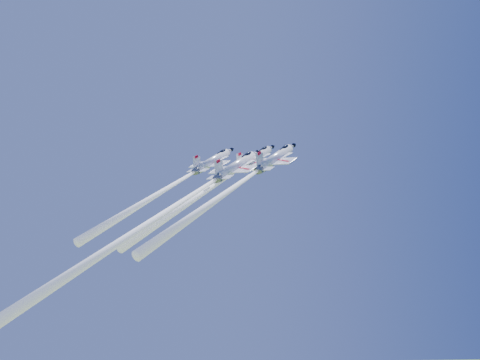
{
  "coord_description": "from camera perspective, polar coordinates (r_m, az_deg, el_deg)",
  "views": [
    {
      "loc": [
        -7.45,
        -107.98,
        77.91
      ],
      "look_at": [
        0.0,
        0.0,
        93.34
      ],
      "focal_mm": 40.0,
      "sensor_mm": 36.0,
      "label": 1
    }
  ],
  "objects": [
    {
      "name": "jet_slot",
      "position": [
        88.94,
        -8.29,
        -3.64
      ],
      "size": [
        32.36,
        38.67,
        45.15
      ],
      "rotation": [
        0.5,
        0.07,
        -0.7
      ],
      "color": "white"
    },
    {
      "name": "jet_lead",
      "position": [
        103.08,
        -2.67,
        -0.53
      ],
      "size": [
        25.01,
        29.59,
        32.16
      ],
      "rotation": [
        0.5,
        0.07,
        -0.7
      ],
      "color": "white"
    },
    {
      "name": "jet_left",
      "position": [
        103.65,
        -7.2,
        -0.54
      ],
      "size": [
        23.2,
        27.41,
        29.63
      ],
      "rotation": [
        0.5,
        0.07,
        -0.7
      ],
      "color": "white"
    },
    {
      "name": "jet_right",
      "position": [
        95.8,
        -0.45,
        -0.64
      ],
      "size": [
        25.22,
        29.79,
        32.22
      ],
      "rotation": [
        0.5,
        0.07,
        -0.7
      ],
      "color": "white"
    }
  ]
}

